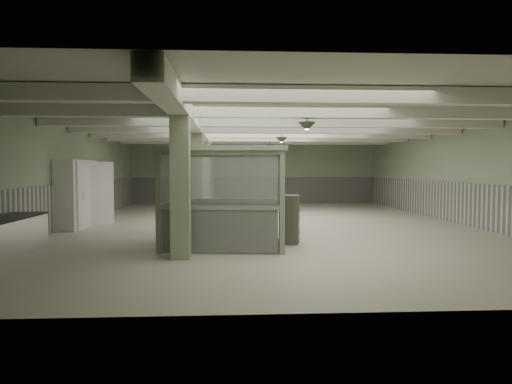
{
  "coord_description": "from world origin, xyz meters",
  "views": [
    {
      "loc": [
        -1.4,
        -16.21,
        2.03
      ],
      "look_at": [
        -0.6,
        -2.34,
        1.3
      ],
      "focal_mm": 32.0,
      "sensor_mm": 36.0,
      "label": 1
    }
  ],
  "objects": [
    {
      "name": "pendant_mid",
      "position": [
        0.5,
        0.5,
        3.05
      ],
      "size": [
        0.44,
        0.44,
        0.22
      ],
      "primitive_type": "cone",
      "rotation": [
        3.14,
        0.0,
        0.0
      ],
      "color": "#313F2F",
      "rests_on": "ceiling"
    },
    {
      "name": "column_a",
      "position": [
        -2.5,
        -6.0,
        1.8
      ],
      "size": [
        0.42,
        0.42,
        3.6
      ],
      "primitive_type": "cube",
      "color": "#9DAC8B",
      "rests_on": "floor"
    },
    {
      "name": "filing_cabinet",
      "position": [
        0.24,
        -4.07,
        0.65
      ],
      "size": [
        0.55,
        0.68,
        1.3
      ],
      "primitive_type": "cube",
      "rotation": [
        0.0,
        0.0,
        -0.23
      ],
      "color": "#57594A",
      "rests_on": "floor"
    },
    {
      "name": "wainscot_right",
      "position": [
        6.97,
        0.0,
        0.75
      ],
      "size": [
        0.05,
        19.9,
        1.5
      ],
      "primitive_type": "cube",
      "color": "silver",
      "rests_on": "floor"
    },
    {
      "name": "wall_back",
      "position": [
        0.0,
        10.0,
        1.8
      ],
      "size": [
        14.0,
        0.02,
        3.6
      ],
      "primitive_type": "cube",
      "color": "#A5B893",
      "rests_on": "floor"
    },
    {
      "name": "ceiling",
      "position": [
        0.0,
        0.0,
        3.6
      ],
      "size": [
        14.0,
        20.0,
        0.02
      ],
      "primitive_type": "cube",
      "color": "beige",
      "rests_on": "wall_back"
    },
    {
      "name": "girder",
      "position": [
        -2.5,
        0.0,
        3.38
      ],
      "size": [
        0.45,
        19.9,
        0.4
      ],
      "primitive_type": "cube",
      "color": "silver",
      "rests_on": "ceiling"
    },
    {
      "name": "wall_right",
      "position": [
        7.0,
        0.0,
        1.8
      ],
      "size": [
        0.02,
        20.0,
        3.6
      ],
      "primitive_type": "cube",
      "color": "#A5B893",
      "rests_on": "floor"
    },
    {
      "name": "column_d",
      "position": [
        -2.5,
        8.0,
        1.8
      ],
      "size": [
        0.42,
        0.42,
        3.6
      ],
      "primitive_type": "cube",
      "color": "#9DAC8B",
      "rests_on": "floor"
    },
    {
      "name": "column_c",
      "position": [
        -2.5,
        4.0,
        1.8
      ],
      "size": [
        0.42,
        0.42,
        3.6
      ],
      "primitive_type": "cube",
      "color": "#9DAC8B",
      "rests_on": "floor"
    },
    {
      "name": "wall_left",
      "position": [
        -7.0,
        0.0,
        1.8
      ],
      "size": [
        0.02,
        20.0,
        3.6
      ],
      "primitive_type": "cube",
      "color": "#A5B893",
      "rests_on": "floor"
    },
    {
      "name": "beam_c",
      "position": [
        0.0,
        -2.5,
        3.42
      ],
      "size": [
        13.9,
        0.35,
        0.32
      ],
      "primitive_type": "cube",
      "color": "silver",
      "rests_on": "ceiling"
    },
    {
      "name": "column_b",
      "position": [
        -2.5,
        -1.0,
        1.8
      ],
      "size": [
        0.42,
        0.42,
        3.6
      ],
      "primitive_type": "cube",
      "color": "#9DAC8B",
      "rests_on": "floor"
    },
    {
      "name": "floor",
      "position": [
        0.0,
        0.0,
        0.0
      ],
      "size": [
        20.0,
        20.0,
        0.0
      ],
      "primitive_type": "plane",
      "color": "beige",
      "rests_on": "ground"
    },
    {
      "name": "beam_d",
      "position": [
        0.0,
        0.0,
        3.42
      ],
      "size": [
        13.9,
        0.35,
        0.32
      ],
      "primitive_type": "cube",
      "color": "silver",
      "rests_on": "ceiling"
    },
    {
      "name": "beam_e",
      "position": [
        0.0,
        2.5,
        3.42
      ],
      "size": [
        13.9,
        0.35,
        0.32
      ],
      "primitive_type": "cube",
      "color": "silver",
      "rests_on": "ceiling"
    },
    {
      "name": "beam_f",
      "position": [
        0.0,
        5.0,
        3.42
      ],
      "size": [
        13.9,
        0.35,
        0.32
      ],
      "primitive_type": "cube",
      "color": "silver",
      "rests_on": "ceiling"
    },
    {
      "name": "wall_front",
      "position": [
        0.0,
        -10.0,
        1.8
      ],
      "size": [
        14.0,
        0.02,
        3.6
      ],
      "primitive_type": "cube",
      "color": "#A5B893",
      "rests_on": "floor"
    },
    {
      "name": "pendant_front",
      "position": [
        0.5,
        -5.0,
        3.05
      ],
      "size": [
        0.44,
        0.44,
        0.22
      ],
      "primitive_type": "cone",
      "rotation": [
        3.14,
        0.0,
        0.0
      ],
      "color": "#313F2F",
      "rests_on": "ceiling"
    },
    {
      "name": "wainscot_back",
      "position": [
        0.0,
        9.97,
        0.75
      ],
      "size": [
        13.9,
        0.05,
        1.5
      ],
      "primitive_type": "cube",
      "color": "silver",
      "rests_on": "floor"
    },
    {
      "name": "beam_g",
      "position": [
        0.0,
        7.5,
        3.42
      ],
      "size": [
        13.9,
        0.35,
        0.32
      ],
      "primitive_type": "cube",
      "color": "silver",
      "rests_on": "ceiling"
    },
    {
      "name": "pendant_back",
      "position": [
        0.5,
        5.5,
        3.05
      ],
      "size": [
        0.44,
        0.44,
        0.22
      ],
      "primitive_type": "cone",
      "rotation": [
        3.14,
        0.0,
        0.0
      ],
      "color": "#313F2F",
      "rests_on": "ceiling"
    },
    {
      "name": "wainscot_left",
      "position": [
        -6.97,
        0.0,
        0.75
      ],
      "size": [
        0.05,
        19.9,
        1.5
      ],
      "primitive_type": "cube",
      "color": "silver",
      "rests_on": "floor"
    },
    {
      "name": "guard_booth",
      "position": [
        -1.51,
        -4.28,
        1.74
      ],
      "size": [
        3.43,
        2.99,
        2.56
      ],
      "rotation": [
        0.0,
        0.0,
        -0.1
      ],
      "color": "#8BA181",
      "rests_on": "floor"
    },
    {
      "name": "walkin_cooler",
      "position": [
        -6.62,
        -0.26,
        1.21
      ],
      "size": [
        1.17,
        2.63,
        2.41
      ],
      "color": "white",
      "rests_on": "floor"
    },
    {
      "name": "beam_b",
      "position": [
        0.0,
        -5.0,
        3.42
      ],
      "size": [
        13.9,
        0.35,
        0.32
      ],
      "primitive_type": "cube",
      "color": "silver",
      "rests_on": "ceiling"
    },
    {
      "name": "beam_a",
      "position": [
        0.0,
        -7.5,
        3.42
      ],
      "size": [
        13.9,
        0.35,
        0.32
      ],
      "primitive_type": "cube",
      "color": "silver",
      "rests_on": "ceiling"
    }
  ]
}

